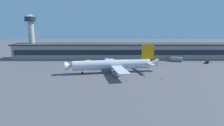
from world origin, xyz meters
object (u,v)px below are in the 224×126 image
crew_van (140,61)px  stair_truck (106,60)px  control_tower (31,31)px  fuel_truck (177,59)px  traffic_cone_3 (90,80)px  traffic_cone_1 (146,77)px  belt_loader (208,62)px  follow_me_car (157,60)px  pushback_tractor (88,61)px  airliner (114,64)px  baggage_tug (125,62)px  traffic_cone_2 (120,75)px  traffic_cone_0 (161,79)px

crew_van → stair_truck: bearing=175.4°
control_tower → stair_truck: bearing=-21.9°
fuel_truck → traffic_cone_3: size_ratio=15.49×
traffic_cone_1 → belt_loader: bearing=38.6°
crew_van → traffic_cone_3: crew_van is taller
follow_me_car → traffic_cone_1: bearing=-109.1°
control_tower → pushback_tractor: 59.87m
airliner → baggage_tug: airliner is taller
belt_loader → crew_van: size_ratio=1.16×
airliner → traffic_cone_2: (3.66, -6.60, -4.50)m
control_tower → traffic_cone_2: control_tower is taller
fuel_truck → traffic_cone_3: fuel_truck is taller
stair_truck → traffic_cone_0: size_ratio=9.69×
belt_loader → traffic_cone_2: belt_loader is taller
stair_truck → crew_van: 24.98m
control_tower → traffic_cone_3: (56.72, -74.57, -22.32)m
airliner → stair_truck: airliner is taller
stair_truck → pushback_tractor: bearing=175.4°
airliner → traffic_cone_3: bearing=-125.1°
traffic_cone_0 → traffic_cone_1: bearing=140.6°
baggage_tug → traffic_cone_3: baggage_tug is taller
baggage_tug → fuel_truck: fuel_truck is taller
crew_van → traffic_cone_1: bearing=-93.7°
traffic_cone_1 → fuel_truck: bearing=56.7°
stair_truck → baggage_tug: bearing=-0.4°
control_tower → crew_van: control_tower is taller
fuel_truck → traffic_cone_3: (-61.61, -54.62, -1.60)m
airliner → pushback_tractor: bearing=120.3°
control_tower → traffic_cone_0: 121.11m
baggage_tug → airliner: bearing=-105.4°
airliner → traffic_cone_1: bearing=-34.6°
pushback_tractor → crew_van: bearing=-4.6°
follow_me_car → stair_truck: stair_truck is taller
pushback_tractor → traffic_cone_0: 65.64m
control_tower → traffic_cone_3: bearing=-52.7°
stair_truck → pushback_tractor: size_ratio=1.17×
baggage_tug → pushback_tractor: size_ratio=0.74×
fuel_truck → pushback_tractor: size_ratio=1.62×
pushback_tractor → traffic_cone_3: size_ratio=9.57×
pushback_tractor → crew_van: size_ratio=0.97×
fuel_truck → traffic_cone_2: (-45.66, -43.70, -1.56)m
pushback_tractor → traffic_cone_3: 50.35m
baggage_tug → fuel_truck: bearing=8.2°
crew_van → traffic_cone_1: crew_van is taller
control_tower → baggage_tug: control_tower is taller
control_tower → baggage_tug: bearing=-18.4°
traffic_cone_2 → traffic_cone_3: bearing=-145.6°
crew_van → traffic_cone_1: size_ratio=7.94×
traffic_cone_0 → traffic_cone_1: (-6.75, 5.54, 0.02)m
baggage_tug → pushback_tractor: 27.53m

